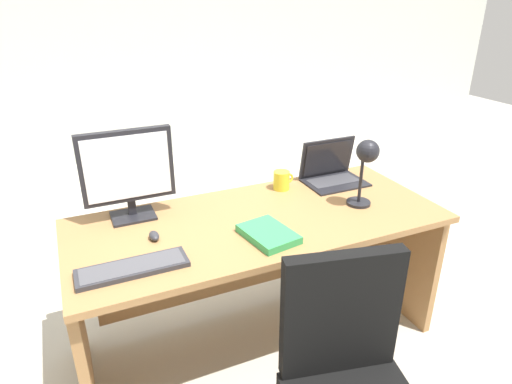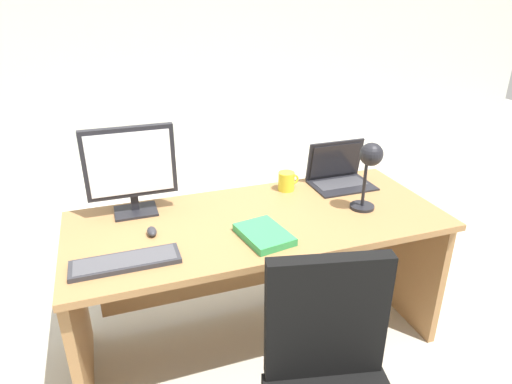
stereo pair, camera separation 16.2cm
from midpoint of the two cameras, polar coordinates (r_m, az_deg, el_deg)
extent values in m
plane|color=#B7B2A3|center=(3.73, -6.16, -3.21)|extent=(12.00, 12.00, 0.00)
cube|color=silver|center=(5.07, -11.94, 20.29)|extent=(10.00, 0.10, 2.80)
cube|color=#9E7042|center=(2.12, 2.53, -3.78)|extent=(1.76, 0.75, 0.03)
cube|color=#9E7042|center=(2.21, -19.73, -15.46)|extent=(0.04, 0.66, 0.70)
cube|color=#9E7042|center=(2.71, 19.77, -7.57)|extent=(0.04, 0.66, 0.70)
cube|color=#9E7042|center=(2.52, 0.02, -7.57)|extent=(1.55, 0.02, 0.49)
cube|color=black|center=(2.23, -13.06, -2.41)|extent=(0.20, 0.16, 0.01)
cube|color=black|center=(2.21, -13.20, -1.26)|extent=(0.04, 0.02, 0.08)
cube|color=black|center=(2.13, -13.69, 3.66)|extent=(0.42, 0.04, 0.34)
cube|color=white|center=(2.11, -13.63, 3.48)|extent=(0.38, 0.00, 0.30)
cube|color=black|center=(2.51, 12.71, 0.80)|extent=(0.33, 0.24, 0.01)
cube|color=#38383D|center=(2.53, 12.52, 1.08)|extent=(0.28, 0.13, 0.00)
cube|color=black|center=(2.55, 11.80, 4.05)|extent=(0.33, 0.05, 0.22)
cube|color=black|center=(2.54, 11.91, 3.96)|extent=(0.29, 0.04, 0.19)
cube|color=#2D2D33|center=(1.82, -13.82, -8.72)|extent=(0.42, 0.13, 0.02)
cube|color=#47474C|center=(1.82, -13.86, -8.43)|extent=(0.39, 0.11, 0.00)
ellipsoid|color=#2D2D33|center=(2.00, -10.89, -5.01)|extent=(0.04, 0.08, 0.03)
cylinder|color=black|center=(2.29, 15.34, -1.83)|extent=(0.12, 0.12, 0.01)
cylinder|color=black|center=(2.24, 15.69, 1.05)|extent=(0.02, 0.02, 0.24)
sphere|color=black|center=(2.16, 16.60, 4.59)|extent=(0.11, 0.11, 0.11)
cube|color=green|center=(1.95, 3.44, -5.47)|extent=(0.22, 0.28, 0.03)
cylinder|color=yellow|center=(2.40, 5.82, 1.35)|extent=(0.09, 0.09, 0.10)
torus|color=yellow|center=(2.42, 6.77, 1.59)|extent=(0.06, 0.01, 0.06)
cube|color=black|center=(1.67, 11.86, -15.48)|extent=(0.44, 0.15, 0.50)
camera|label=1|loc=(0.08, -87.78, 1.00)|focal=31.39mm
camera|label=2|loc=(0.08, 92.22, -1.00)|focal=31.39mm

